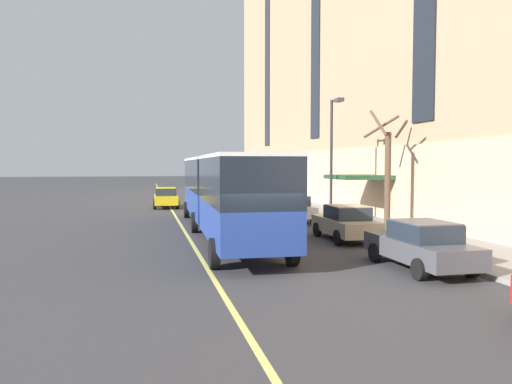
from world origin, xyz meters
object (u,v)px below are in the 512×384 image
taxi_cab (166,198)px  street_tree_far_uptown (387,170)px  city_bus (223,190)px  parked_car_champagne_4 (346,223)px  parked_car_white_7 (292,208)px  parked_car_darkgray_0 (421,245)px  street_lamp (333,147)px  parked_car_green_1 (235,191)px  parked_car_silver_3 (252,196)px

taxi_cab → street_tree_far_uptown: 19.10m
taxi_cab → street_tree_far_uptown: street_tree_far_uptown is taller
city_bus → parked_car_champagne_4: 6.01m
parked_car_champagne_4 → city_bus: bearing=148.6°
parked_car_champagne_4 → parked_car_white_7: size_ratio=0.97×
street_tree_far_uptown → parked_car_darkgray_0: bearing=-111.0°
parked_car_champagne_4 → street_tree_far_uptown: 4.88m
street_lamp → parked_car_green_1: bearing=95.0°
parked_car_green_1 → parked_car_white_7: 19.14m
parked_car_silver_3 → taxi_cab: size_ratio=1.00×
parked_car_silver_3 → parked_car_white_7: (-0.01, -11.39, 0.00)m
parked_car_champagne_4 → parked_car_green_1: bearing=90.2°
parked_car_darkgray_0 → taxi_cab: 25.78m
parked_car_green_1 → parked_car_champagne_4: same height
parked_car_darkgray_0 → parked_car_champagne_4: bearing=89.2°
parked_car_darkgray_0 → street_lamp: street_lamp is taller
parked_car_white_7 → street_tree_far_uptown: size_ratio=0.76×
parked_car_darkgray_0 → parked_car_silver_3: 25.33m
parked_car_silver_3 → taxi_cab: same height
parked_car_white_7 → street_lamp: 4.35m
parked_car_silver_3 → parked_car_champagne_4: (0.12, -19.07, -0.00)m
street_lamp → street_tree_far_uptown: bearing=-63.3°
parked_car_darkgray_0 → parked_car_silver_3: size_ratio=1.05×
street_tree_far_uptown → parked_car_white_7: bearing=125.1°
city_bus → taxi_cab: (-2.03, 15.52, -1.36)m
city_bus → parked_car_silver_3: (4.87, 16.02, -1.36)m
taxi_cab → street_lamp: (8.74, -12.58, 3.56)m
parked_car_champagne_4 → parked_car_white_7: 7.68m
parked_car_green_1 → parked_car_champagne_4: bearing=-89.8°
parked_car_darkgray_0 → street_lamp: 12.87m
parked_car_champagne_4 → taxi_cab: size_ratio=1.02×
city_bus → parked_car_champagne_4: city_bus is taller
city_bus → taxi_cab: bearing=97.5°
city_bus → parked_car_darkgray_0: city_bus is taller
taxi_cab → street_tree_far_uptown: bearing=-56.8°
parked_car_green_1 → parked_car_white_7: same height
parked_car_white_7 → taxi_cab: same height
city_bus → street_tree_far_uptown: (8.36, -0.35, 0.93)m
taxi_cab → parked_car_white_7: bearing=-57.6°
parked_car_white_7 → street_tree_far_uptown: bearing=-54.9°
parked_car_silver_3 → street_tree_far_uptown: bearing=-78.0°
parked_car_silver_3 → street_lamp: size_ratio=0.63×
parked_car_darkgray_0 → parked_car_silver_3: bearing=90.1°
parked_car_white_7 → taxi_cab: (-6.89, 10.88, -0.00)m
parked_car_champagne_4 → taxi_cab: (-7.03, 18.56, -0.00)m
parked_car_champagne_4 → taxi_cab: bearing=110.7°
city_bus → street_tree_far_uptown: street_tree_far_uptown is taller
parked_car_champagne_4 → street_tree_far_uptown: size_ratio=0.73×
parked_car_green_1 → street_lamp: 21.22m
city_bus → street_tree_far_uptown: 8.42m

